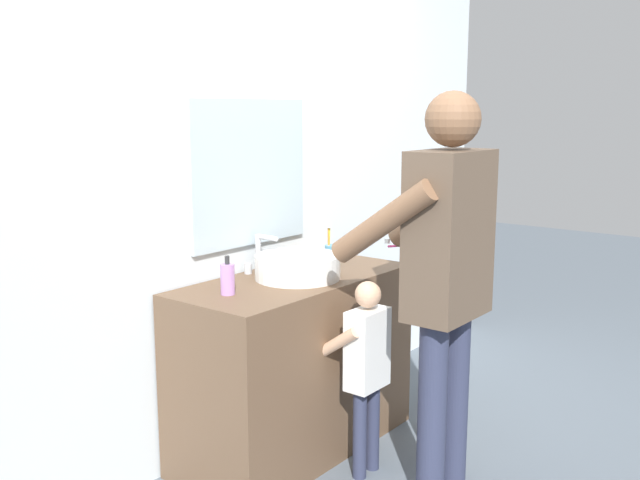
{
  "coord_description": "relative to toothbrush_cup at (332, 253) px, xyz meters",
  "views": [
    {
      "loc": [
        -2.46,
        -1.79,
        1.6
      ],
      "look_at": [
        0.0,
        0.15,
        1.03
      ],
      "focal_mm": 40.47,
      "sensor_mm": 36.0,
      "label": 1
    }
  ],
  "objects": [
    {
      "name": "ground_plane",
      "position": [
        -0.35,
        -0.35,
        -0.89
      ],
      "size": [
        14.0,
        14.0,
        0.0
      ],
      "primitive_type": "plane",
      "color": "slate"
    },
    {
      "name": "back_wall",
      "position": [
        -0.35,
        0.27,
        0.46
      ],
      "size": [
        4.4,
        0.1,
        2.7
      ],
      "color": "silver",
      "rests_on": "ground"
    },
    {
      "name": "vanity_cabinet",
      "position": [
        -0.35,
        -0.05,
        -0.47
      ],
      "size": [
        1.2,
        0.54,
        0.83
      ],
      "primitive_type": "cube",
      "color": "brown",
      "rests_on": "ground"
    },
    {
      "name": "sink_basin",
      "position": [
        -0.35,
        -0.07,
        0.0
      ],
      "size": [
        0.39,
        0.39,
        0.11
      ],
      "color": "silver",
      "rests_on": "vanity_cabinet"
    },
    {
      "name": "faucet",
      "position": [
        -0.35,
        0.17,
        0.03
      ],
      "size": [
        0.18,
        0.14,
        0.18
      ],
      "color": "#B7BABF",
      "rests_on": "vanity_cabinet"
    },
    {
      "name": "toothbrush_cup",
      "position": [
        0.0,
        0.0,
        0.0
      ],
      "size": [
        0.07,
        0.07,
        0.21
      ],
      "color": "#4C8EB2",
      "rests_on": "vanity_cabinet"
    },
    {
      "name": "soap_bottle",
      "position": [
        -0.75,
        -0.02,
        0.01
      ],
      "size": [
        0.06,
        0.06,
        0.16
      ],
      "color": "#B27FC6",
      "rests_on": "vanity_cabinet"
    },
    {
      "name": "child_toddler",
      "position": [
        -0.35,
        -0.45,
        -0.36
      ],
      "size": [
        0.27,
        0.27,
        0.88
      ],
      "color": "#2D334C",
      "rests_on": "ground"
    },
    {
      "name": "adult_parent",
      "position": [
        -0.28,
        -0.78,
        0.12
      ],
      "size": [
        0.52,
        0.55,
        1.67
      ],
      "color": "#2D334C",
      "rests_on": "ground"
    }
  ]
}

